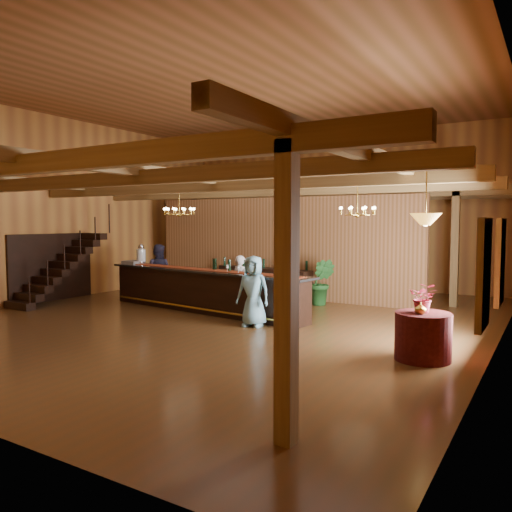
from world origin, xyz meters
The scene contains 30 objects.
floor centered at (0.00, 0.00, 0.00)m, with size 14.00×14.00×0.00m, color #54361B.
ceiling centered at (0.00, 0.00, 5.50)m, with size 14.00×14.00×0.00m, color #945431.
wall_back centered at (0.00, 7.00, 2.75)m, with size 12.00×0.10×5.50m, color #BF7E36.
wall_left centered at (-6.00, 0.00, 2.75)m, with size 0.10×14.00×5.50m, color #BF7E36.
wall_right centered at (6.00, 0.00, 2.75)m, with size 0.10×14.00×5.50m, color #BF7E36.
beam_grid centered at (0.00, 0.51, 3.24)m, with size 11.90×13.90×0.39m.
support_posts centered at (0.00, -0.50, 1.60)m, with size 9.20×10.20×3.20m.
partition_wall centered at (-0.50, 3.50, 1.55)m, with size 9.00×0.18×3.10m, color brown.
window_right_front centered at (5.95, -1.60, 1.55)m, with size 0.12×1.05×1.75m, color white.
window_right_back centered at (5.95, 1.00, 1.55)m, with size 0.12×1.05×1.75m, color white.
staircase centered at (-5.45, -0.74, 1.00)m, with size 1.00×2.80×2.00m.
backroom_boxes centered at (-0.29, 5.50, 0.53)m, with size 4.10×0.60×1.10m.
tasting_bar centered at (-1.01, 0.31, 0.56)m, with size 6.66×1.69×1.11m.
beverage_dispenser centered at (-3.59, 0.71, 1.39)m, with size 0.26×0.26×0.60m.
glass_rack_tray centered at (-3.84, 0.63, 1.15)m, with size 0.50×0.50×0.10m, color gray.
raffle_drum centered at (1.78, -0.11, 1.28)m, with size 0.34×0.24×0.30m.
bar_bottle_0 centered at (-0.72, 0.40, 1.25)m, with size 0.07×0.07×0.30m, color black.
bar_bottle_1 centered at (-0.68, 0.39, 1.25)m, with size 0.07×0.07×0.30m, color black.
bar_bottle_2 centered at (-0.19, 0.33, 1.25)m, with size 0.07×0.07×0.30m, color black.
backbar_shelf centered at (-0.81, 3.11, 0.47)m, with size 3.32×0.52×0.93m, color black.
round_table centered at (5.00, -1.45, 0.41)m, with size 0.94×0.94×0.81m, color #4B1212.
chandelier_left centered at (-1.63, 0.11, 2.64)m, with size 0.80×0.80×0.72m.
chandelier_right centered at (3.16, 0.36, 2.60)m, with size 0.80×0.80×0.76m.
pendant_lamp centered at (5.00, -1.45, 2.40)m, with size 0.52×0.52×0.90m.
bartender centered at (-0.29, 1.02, 0.73)m, with size 0.53×0.35×1.46m, color white.
staff_second centered at (-3.31, 1.11, 0.84)m, with size 0.82×0.64×1.68m, color #26243A.
guest centered at (1.10, -0.61, 0.80)m, with size 0.78×0.51×1.60m, color #79B6CB.
floor_plant centered at (1.26, 2.82, 0.66)m, with size 0.72×0.58×1.31m, color #1B4A1B.
table_flowers centered at (4.99, -1.42, 1.07)m, with size 0.46×0.40×0.51m, color #A6243B.
table_vase centered at (4.98, -1.59, 0.97)m, with size 0.16×0.16×0.31m, color gold.
Camera 1 is at (6.90, -10.09, 2.37)m, focal length 35.00 mm.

